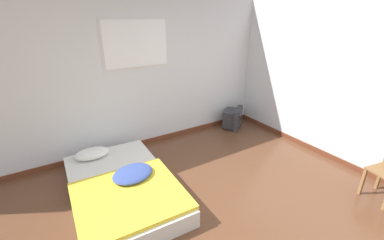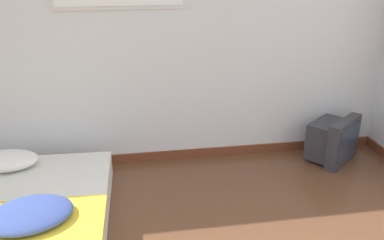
% 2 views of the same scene
% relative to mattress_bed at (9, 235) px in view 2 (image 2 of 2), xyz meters
% --- Properties ---
extents(wall_back, '(7.51, 0.08, 2.60)m').
position_rel_mattress_bed_xyz_m(wall_back, '(0.81, 1.29, 1.15)').
color(wall_back, silver).
rests_on(wall_back, ground_plane).
extents(mattress_bed, '(1.35, 2.13, 0.38)m').
position_rel_mattress_bed_xyz_m(mattress_bed, '(0.00, 0.00, 0.00)').
color(mattress_bed, silver).
rests_on(mattress_bed, ground_plane).
extents(crt_tv, '(0.58, 0.56, 0.45)m').
position_rel_mattress_bed_xyz_m(crt_tv, '(2.80, 0.97, 0.07)').
color(crt_tv, '#333338').
rests_on(crt_tv, ground_plane).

